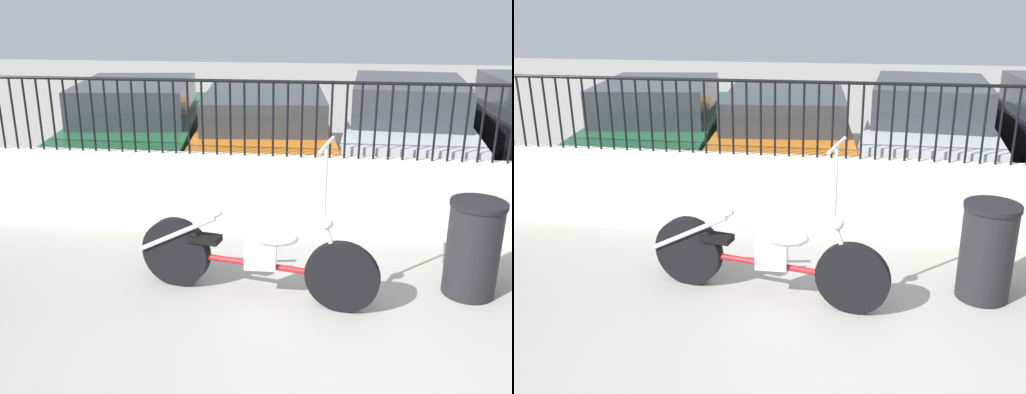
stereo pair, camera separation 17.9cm
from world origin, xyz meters
The scene contains 8 objects.
ground_plane centered at (0.00, 0.00, 0.00)m, with size 40.00×40.00×0.00m, color gray.
low_wall centered at (0.00, 2.29, 0.46)m, with size 9.15×0.18×0.93m.
fence_railing centered at (0.00, 2.29, 1.46)m, with size 9.15×0.04×0.83m.
motorcycle_red centered at (-0.92, 0.87, 0.40)m, with size 2.21×0.71×1.49m.
trash_bin centered at (1.14, 1.13, 0.45)m, with size 0.49×0.49×0.90m.
car_green centered at (-3.04, 4.69, 0.69)m, with size 2.26×4.47×1.39m.
car_orange centered at (-1.10, 4.64, 0.65)m, with size 2.21×4.37×1.27m.
car_silver centered at (1.00, 4.85, 0.72)m, with size 2.07×4.38×1.45m.
Camera 1 is at (-0.28, -3.74, 2.60)m, focal length 40.00 mm.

